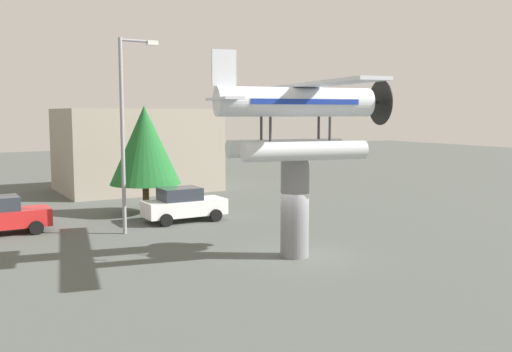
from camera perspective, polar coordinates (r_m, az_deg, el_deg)
ground_plane at (r=22.56m, az=3.84°, el=-7.98°), size 140.00×140.00×0.00m
display_pedestal at (r=22.17m, az=3.88°, el=-3.19°), size 1.10×1.10×3.82m
floatplane_monument at (r=21.92m, az=4.27°, el=6.11°), size 7.14×10.42×4.00m
car_near_red at (r=28.83m, az=-24.09°, el=-3.60°), size 4.20×2.02×1.76m
car_mid_white at (r=29.73m, az=-7.23°, el=-2.82°), size 4.20×2.02×1.76m
streetlight_primary at (r=26.81m, az=-12.80°, el=5.16°), size 1.84×0.28×8.91m
storefront_building at (r=42.34m, az=-11.81°, el=2.59°), size 10.58×7.56×5.86m
tree_east at (r=32.06m, az=-10.99°, el=3.03°), size 3.88×3.88×5.97m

